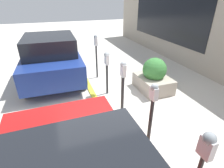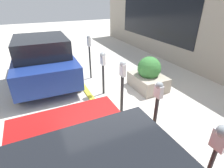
# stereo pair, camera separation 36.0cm
# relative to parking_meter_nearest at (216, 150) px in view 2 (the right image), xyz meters

# --- Properties ---
(ground_plane) EXTENTS (40.00, 40.00, 0.00)m
(ground_plane) POSITION_rel_parking_meter_nearest_xyz_m (2.50, 0.38, -1.10)
(ground_plane) COLOR beige
(curb_strip) EXTENTS (19.00, 0.16, 0.04)m
(curb_strip) POSITION_rel_parking_meter_nearest_xyz_m (2.50, 0.46, -1.08)
(curb_strip) COLOR gold
(curb_strip) RESTS_ON ground_plane
(parking_meter_nearest) EXTENTS (0.18, 0.15, 1.48)m
(parking_meter_nearest) POSITION_rel_parking_meter_nearest_xyz_m (0.00, 0.00, 0.00)
(parking_meter_nearest) COLOR #232326
(parking_meter_nearest) RESTS_ON ground_plane
(parking_meter_second) EXTENTS (0.16, 0.14, 1.50)m
(parking_meter_second) POSITION_rel_parking_meter_nearest_xyz_m (1.23, -0.06, -0.12)
(parking_meter_second) COLOR #232326
(parking_meter_second) RESTS_ON ground_plane
(parking_meter_middle) EXTENTS (0.17, 0.15, 1.48)m
(parking_meter_middle) POSITION_rel_parking_meter_nearest_xyz_m (2.51, -0.02, -0.14)
(parking_meter_middle) COLOR #232326
(parking_meter_middle) RESTS_ON ground_plane
(parking_meter_fourth) EXTENTS (0.20, 0.17, 1.37)m
(parking_meter_fourth) POSITION_rel_parking_meter_nearest_xyz_m (3.70, 0.00, -0.13)
(parking_meter_fourth) COLOR #232326
(parking_meter_fourth) RESTS_ON ground_plane
(parking_meter_farthest) EXTENTS (0.15, 0.13, 1.62)m
(parking_meter_farthest) POSITION_rel_parking_meter_nearest_xyz_m (5.02, -0.02, 0.01)
(parking_meter_farthest) COLOR #232326
(parking_meter_farthest) RESTS_ON ground_plane
(planter_box) EXTENTS (1.22, 0.94, 1.10)m
(planter_box) POSITION_rel_parking_meter_nearest_xyz_m (3.43, -1.51, -0.64)
(planter_box) COLOR #A39989
(planter_box) RESTS_ON ground_plane
(parked_car_middle) EXTENTS (3.86, 2.00, 1.62)m
(parked_car_middle) POSITION_rel_parking_meter_nearest_xyz_m (5.51, 1.54, -0.28)
(parked_car_middle) COLOR navy
(parked_car_middle) RESTS_ON ground_plane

